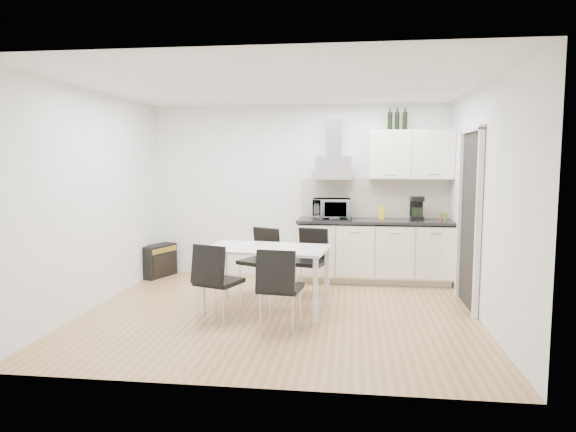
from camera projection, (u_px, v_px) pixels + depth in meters
name	position (u px, v px, depth m)	size (l,w,h in m)	color
ground	(279.00, 313.00, 5.98)	(4.50, 4.50, 0.00)	tan
wall_back	(298.00, 191.00, 7.81)	(4.50, 0.10, 2.60)	white
wall_front	(242.00, 223.00, 3.87)	(4.50, 0.10, 2.60)	white
wall_left	(93.00, 200.00, 6.12)	(0.10, 4.00, 2.60)	white
wall_right	(484.00, 204.00, 5.56)	(0.10, 4.00, 2.60)	white
ceiling	(279.00, 85.00, 5.70)	(4.50, 4.50, 0.00)	white
doorway	(468.00, 221.00, 6.13)	(0.08, 1.04, 2.10)	white
kitchenette	(377.00, 225.00, 7.45)	(2.22, 0.64, 2.52)	beige
dining_table	(266.00, 254.00, 6.06)	(1.52, 0.99, 0.75)	white
chair_far_left	(258.00, 262.00, 6.72)	(0.44, 0.50, 0.88)	black
chair_far_right	(308.00, 263.00, 6.65)	(0.44, 0.50, 0.88)	black
chair_near_left	(219.00, 283.00, 5.60)	(0.44, 0.50, 0.88)	black
chair_near_right	(281.00, 289.00, 5.32)	(0.44, 0.50, 0.88)	black
guitar_amp	(158.00, 261.00, 7.84)	(0.44, 0.63, 0.49)	black
floor_speaker	(207.00, 264.00, 8.01)	(0.19, 0.17, 0.31)	black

